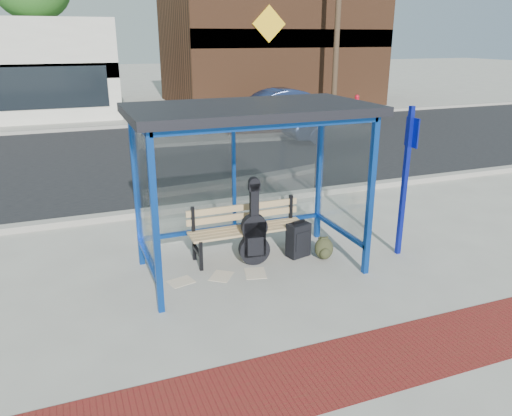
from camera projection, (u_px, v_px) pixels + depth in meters
name	position (u px, v px, depth m)	size (l,w,h in m)	color
ground	(251.00, 268.00, 7.48)	(120.00, 120.00, 0.00)	#B2ADA0
brick_paver_strip	(340.00, 370.00, 5.18)	(60.00, 1.00, 0.01)	maroon
curb_near	(200.00, 206.00, 10.01)	(60.00, 0.25, 0.12)	gray
street_asphalt	(154.00, 155.00, 14.53)	(60.00, 10.00, 0.00)	black
curb_far	(130.00, 126.00, 19.00)	(60.00, 0.25, 0.12)	gray
far_sidewalk	(123.00, 120.00, 20.69)	(60.00, 4.00, 0.01)	#B2ADA0
bus_shelter	(249.00, 130.00, 6.86)	(3.30, 1.80, 2.42)	#0D3994
storefront_brown	(269.00, 38.00, 25.47)	(10.00, 7.08, 6.40)	#59331E
utility_pole_east	(338.00, 16.00, 21.03)	(1.60, 0.24, 8.00)	#4C3826
bench	(247.00, 226.00, 7.76)	(1.84, 0.45, 0.87)	black
guitar_bag	(254.00, 235.00, 7.48)	(0.48, 0.19, 1.28)	black
suitcase	(298.00, 240.00, 7.79)	(0.39, 0.30, 0.60)	black
backpack	(324.00, 249.00, 7.73)	(0.34, 0.32, 0.35)	#2B2D19
sign_post	(406.00, 174.00, 7.56)	(0.09, 0.29, 2.33)	#0E199A
newspaper_a	(181.00, 282.00, 7.05)	(0.34, 0.27, 0.01)	white
newspaper_b	(255.00, 273.00, 7.31)	(0.38, 0.30, 0.01)	white
newspaper_c	(221.00, 276.00, 7.21)	(0.35, 0.28, 0.01)	white
parked_car	(292.00, 105.00, 20.00)	(1.41, 4.05, 1.33)	#1A274A
fire_hydrant	(357.00, 102.00, 23.30)	(0.32, 0.21, 0.72)	red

